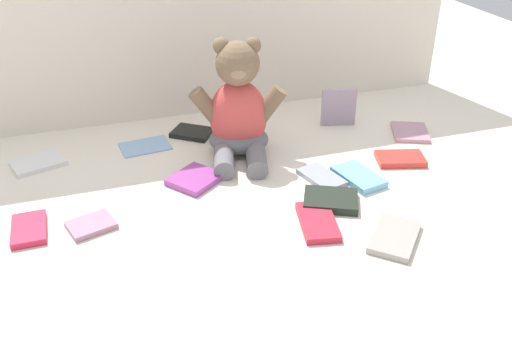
% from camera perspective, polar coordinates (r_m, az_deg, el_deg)
% --- Properties ---
extents(ground_plane, '(3.20, 3.20, 0.00)m').
position_cam_1_polar(ground_plane, '(1.29, -2.16, -1.89)').
color(ground_plane, silver).
extents(backdrop_drape, '(1.60, 0.03, 0.60)m').
position_cam_1_polar(backdrop_drape, '(1.60, -7.11, 15.84)').
color(backdrop_drape, silver).
rests_on(backdrop_drape, ground_plane).
extents(teddy_bear, '(0.25, 0.24, 0.30)m').
position_cam_1_polar(teddy_bear, '(1.41, -1.80, 5.87)').
color(teddy_bear, '#D84C47').
rests_on(teddy_bear, ground_plane).
extents(book_case_0, '(0.15, 0.15, 0.01)m').
position_cam_1_polar(book_case_0, '(1.16, 13.85, -6.57)').
color(book_case_0, '#9E978F').
rests_on(book_case_0, ground_plane).
extents(book_case_1, '(0.10, 0.14, 0.02)m').
position_cam_1_polar(book_case_1, '(1.35, 10.33, -0.62)').
color(book_case_1, '#71B8E0').
rests_on(book_case_1, ground_plane).
extents(book_case_2, '(0.13, 0.10, 0.02)m').
position_cam_1_polar(book_case_2, '(1.45, 14.44, 1.11)').
color(book_case_2, red).
rests_on(book_case_2, ground_plane).
extents(book_case_3, '(0.13, 0.12, 0.01)m').
position_cam_1_polar(book_case_3, '(1.55, -6.48, 3.83)').
color(book_case_3, black).
rests_on(book_case_3, ground_plane).
extents(book_case_4, '(0.13, 0.10, 0.01)m').
position_cam_1_polar(book_case_4, '(1.50, -11.15, 2.49)').
color(book_case_4, '#87ADD6').
rests_on(book_case_4, ground_plane).
extents(book_case_5, '(0.07, 0.11, 0.01)m').
position_cam_1_polar(book_case_5, '(1.24, -21.99, -5.53)').
color(book_case_5, '#CC2443').
rests_on(book_case_5, ground_plane).
extents(book_case_6, '(0.11, 0.09, 0.01)m').
position_cam_1_polar(book_case_6, '(1.21, -16.34, -5.32)').
color(book_case_6, '#A86F87').
rests_on(book_case_6, ground_plane).
extents(book_case_7, '(0.14, 0.12, 0.01)m').
position_cam_1_polar(book_case_7, '(1.49, -21.20, 0.74)').
color(book_case_7, silver).
rests_on(book_case_7, ground_plane).
extents(book_case_8, '(0.09, 0.13, 0.01)m').
position_cam_1_polar(book_case_8, '(1.33, 6.66, -0.72)').
color(book_case_8, '#939AAA').
rests_on(book_case_8, ground_plane).
extents(book_case_9, '(0.14, 0.14, 0.02)m').
position_cam_1_polar(book_case_9, '(1.32, -6.19, -0.87)').
color(book_case_9, '#993F93').
rests_on(book_case_9, ground_plane).
extents(book_case_10, '(0.13, 0.14, 0.01)m').
position_cam_1_polar(book_case_10, '(1.60, 15.33, 3.76)').
color(book_case_10, '#AE7F90').
rests_on(book_case_10, ground_plane).
extents(book_case_11, '(0.14, 0.13, 0.02)m').
position_cam_1_polar(book_case_11, '(1.25, 7.57, -3.00)').
color(book_case_11, black).
rests_on(book_case_11, ground_plane).
extents(book_case_12, '(0.10, 0.04, 0.11)m').
position_cam_1_polar(book_case_12, '(1.60, 8.36, 6.36)').
color(book_case_12, '#A08DA1').
rests_on(book_case_12, ground_plane).
extents(book_case_13, '(0.10, 0.15, 0.01)m').
position_cam_1_polar(book_case_13, '(1.18, 6.26, -5.19)').
color(book_case_13, '#C02539').
rests_on(book_case_13, ground_plane).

